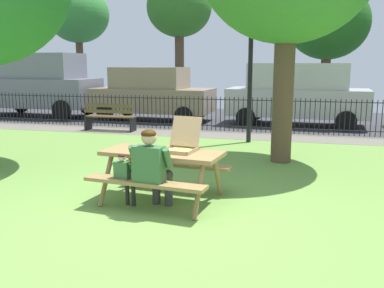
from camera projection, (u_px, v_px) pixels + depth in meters
ground at (190, 182)px, 7.46m from camera, size 28.00×11.60×0.02m
cobblestone_walkway at (235, 135)px, 12.31m from camera, size 28.00×1.40×0.01m
street_asphalt at (250, 119)px, 16.06m from camera, size 28.00×6.49×0.01m
picnic_table_foreground at (163, 162)px, 6.33m from camera, size 1.96×1.68×0.79m
pizza_box_open at (181, 145)px, 6.31m from camera, size 0.55×0.63×0.50m
pizza_slice_on_table at (150, 152)px, 6.23m from camera, size 0.20×0.28×0.02m
adult_at_table at (152, 166)px, 5.83m from camera, size 0.63×0.62×1.19m
child_at_table at (125, 175)px, 5.98m from camera, size 0.32×0.32×0.82m
iron_fence_streetside at (238, 114)px, 12.87m from camera, size 23.77×0.03×1.06m
park_bench_left at (110, 118)px, 13.06m from camera, size 1.60×0.47×0.85m
lamp_post_walkway at (251, 37)px, 10.71m from camera, size 0.28×0.28×4.54m
parked_car_left at (38, 83)px, 16.50m from camera, size 4.71×2.10×2.46m
parked_car_center at (152, 93)px, 15.39m from camera, size 4.48×2.08×1.94m
parked_car_right at (297, 93)px, 14.10m from camera, size 4.70×2.16×2.08m
far_tree_left at (78, 15)px, 21.21m from camera, size 3.15×3.15×5.95m
far_tree_midleft at (179, 9)px, 19.87m from camera, size 3.08×3.08×6.08m
far_tree_center at (328, 23)px, 18.34m from camera, size 3.55×3.55×5.44m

